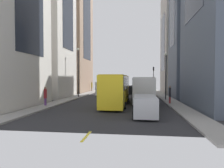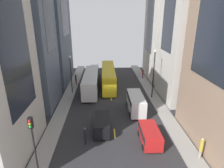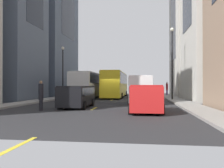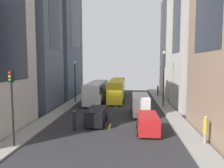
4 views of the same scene
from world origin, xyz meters
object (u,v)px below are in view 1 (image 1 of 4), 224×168
pedestrian_walking_far (139,88)px  pedestrian_waiting_curb (92,86)px  streetcar_yellow (117,87)px  car_silver_1 (145,104)px  city_bus_white (142,87)px  delivery_van_white (104,87)px  pedestrian_crossing_near (45,95)px  car_black_0 (130,89)px  traffic_light_near_corner (153,74)px  pedestrian_crossing_mid (170,94)px  car_red_2 (107,88)px

pedestrian_walking_far → pedestrian_waiting_curb: pedestrian_waiting_curb is taller
streetcar_yellow → car_silver_1: size_ratio=3.22×
city_bus_white → delivery_van_white: (6.99, -8.72, -0.49)m
streetcar_yellow → pedestrian_crossing_near: streetcar_yellow is taller
pedestrian_waiting_curb → pedestrian_crossing_near: bearing=172.5°
city_bus_white → car_black_0: bearing=-81.3°
car_black_0 → traffic_light_near_corner: (-5.35, -7.21, 3.23)m
streetcar_yellow → pedestrian_crossing_mid: size_ratio=6.44×
city_bus_white → pedestrian_waiting_curb: city_bus_white is taller
car_black_0 → pedestrian_waiting_curb: bearing=-29.5°
streetcar_yellow → pedestrian_waiting_curb: streetcar_yellow is taller
car_black_0 → traffic_light_near_corner: size_ratio=0.77×
pedestrian_crossing_mid → pedestrian_waiting_curb: bearing=-77.7°
delivery_van_white → pedestrian_crossing_near: (4.10, 15.34, -0.24)m
pedestrian_crossing_mid → pedestrian_crossing_near: bearing=-7.6°
car_silver_1 → car_red_2: same height
car_black_0 → pedestrian_crossing_near: bearing=66.0°
pedestrian_walking_far → delivery_van_white: bearing=-109.6°
delivery_van_white → car_red_2: delivery_van_white is taller
streetcar_yellow → pedestrian_crossing_mid: (-6.53, 0.16, -0.82)m
delivery_van_white → traffic_light_near_corner: bearing=-130.4°
streetcar_yellow → pedestrian_walking_far: bearing=-99.0°
car_silver_1 → traffic_light_near_corner: traffic_light_near_corner is taller
city_bus_white → car_red_2: bearing=-65.5°
delivery_van_white → car_black_0: size_ratio=1.25×
city_bus_white → streetcar_yellow: 4.35m
streetcar_yellow → pedestrian_waiting_curb: bearing=-69.1°
city_bus_white → pedestrian_crossing_mid: (-3.24, 3.00, -0.70)m
pedestrian_waiting_curb → traffic_light_near_corner: traffic_light_near_corner is taller
pedestrian_walking_far → pedestrian_waiting_curb: size_ratio=0.91×
pedestrian_waiting_curb → traffic_light_near_corner: 15.29m
pedestrian_crossing_mid → pedestrian_waiting_curb: 26.53m
car_black_0 → pedestrian_waiting_curb: pedestrian_waiting_curb is taller
pedestrian_walking_far → pedestrian_crossing_near: 25.16m
car_black_0 → car_silver_1: bearing=94.5°
car_silver_1 → pedestrian_waiting_curb: bearing=-69.1°
city_bus_white → car_red_2: (7.34, -16.11, -0.98)m
city_bus_white → pedestrian_crossing_mid: size_ratio=5.61×
streetcar_yellow → pedestrian_walking_far: (-3.02, -18.94, -1.05)m
pedestrian_crossing_near → traffic_light_near_corner: bearing=142.5°
streetcar_yellow → pedestrian_crossing_mid: 6.58m
pedestrian_crossing_near → streetcar_yellow: bearing=106.0°
city_bus_white → car_silver_1: (0.13, 11.12, -0.98)m
streetcar_yellow → delivery_van_white: (3.70, -11.56, -0.61)m
pedestrian_waiting_curb → car_black_0: bearing=-128.2°
streetcar_yellow → pedestrian_waiting_curb: size_ratio=6.18×
pedestrian_crossing_near → pedestrian_crossing_mid: bearing=94.4°
delivery_van_white → pedestrian_waiting_curb: (4.64, -10.25, -0.18)m
city_bus_white → streetcar_yellow: size_ratio=0.87×
car_red_2 → pedestrian_crossing_near: (3.74, 22.73, 0.25)m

